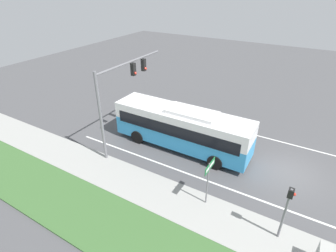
% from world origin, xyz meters
% --- Properties ---
extents(ground_plane, '(80.00, 80.00, 0.00)m').
position_xyz_m(ground_plane, '(0.00, 0.00, 0.00)').
color(ground_plane, '#4C4C4F').
extents(sidewalk, '(2.80, 80.00, 0.12)m').
position_xyz_m(sidewalk, '(-6.20, 0.00, 0.06)').
color(sidewalk, '#9E9E99').
rests_on(sidewalk, ground_plane).
extents(lane_divider_near, '(0.14, 30.00, 0.01)m').
position_xyz_m(lane_divider_near, '(-3.60, 0.00, 0.00)').
color(lane_divider_near, silver).
rests_on(lane_divider_near, ground_plane).
extents(lane_divider_far, '(0.14, 30.00, 0.01)m').
position_xyz_m(lane_divider_far, '(3.60, 0.00, 0.00)').
color(lane_divider_far, silver).
rests_on(lane_divider_far, ground_plane).
extents(bus, '(2.65, 10.28, 3.25)m').
position_xyz_m(bus, '(-1.02, 7.63, 1.79)').
color(bus, '#3393D1').
rests_on(bus, ground_plane).
extents(signal_gantry, '(7.09, 0.41, 6.41)m').
position_xyz_m(signal_gantry, '(-2.87, 11.50, 4.63)').
color(signal_gantry, slate).
rests_on(signal_gantry, ground_plane).
extents(pedestrian_signal, '(0.28, 0.34, 3.19)m').
position_xyz_m(pedestrian_signal, '(-5.74, -0.28, 2.16)').
color(pedestrian_signal, slate).
rests_on(pedestrian_signal, ground_plane).
extents(street_sign, '(1.29, 0.08, 2.88)m').
position_xyz_m(street_sign, '(-5.40, 3.69, 2.03)').
color(street_sign, slate).
rests_on(street_sign, ground_plane).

